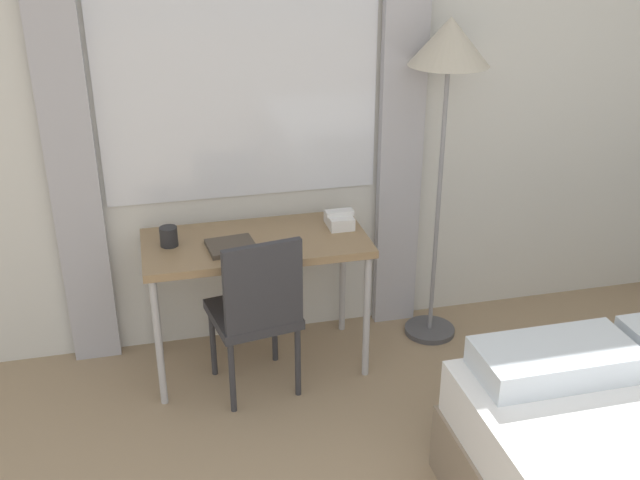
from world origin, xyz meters
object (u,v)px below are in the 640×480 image
Objects in this scene: desk at (256,252)px; desk_chair at (257,308)px; telephone at (339,219)px; book at (231,246)px; mug at (169,236)px; standing_lamp at (448,64)px.

desk_chair is (-0.04, -0.26, -0.18)m from desk.
desk_chair is at bearing -147.12° from telephone.
telephone is at bearing 13.71° from book.
desk_chair is 8.97× the size of mug.
telephone is at bearing 8.23° from desk.
book is at bearing -149.53° from desk.
desk_chair is at bearing -99.57° from desk.
standing_lamp is at bearing 1.84° from mug.
mug is (-0.38, 0.29, 0.29)m from desk_chair.
mug is (-0.88, -0.04, 0.01)m from telephone.
telephone reaches higher than desk.
desk is 0.31m from desk_chair.
desk is 0.17m from book.
desk_chair reaches higher than book.
desk_chair is 0.33m from book.
book is (-0.58, -0.14, -0.02)m from telephone.
desk_chair is 5.09× the size of telephone.
standing_lamp is 7.14× the size of book.
desk_chair is at bearing -36.87° from mug.
desk is 1.29× the size of desk_chair.
standing_lamp reaches higher than desk.
telephone is at bearing 2.32° from mug.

